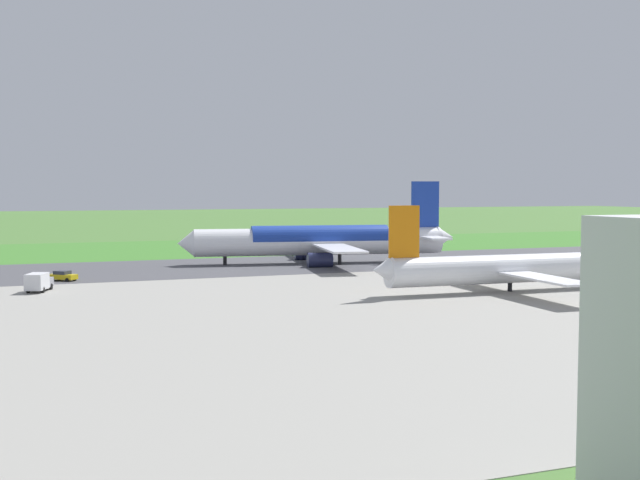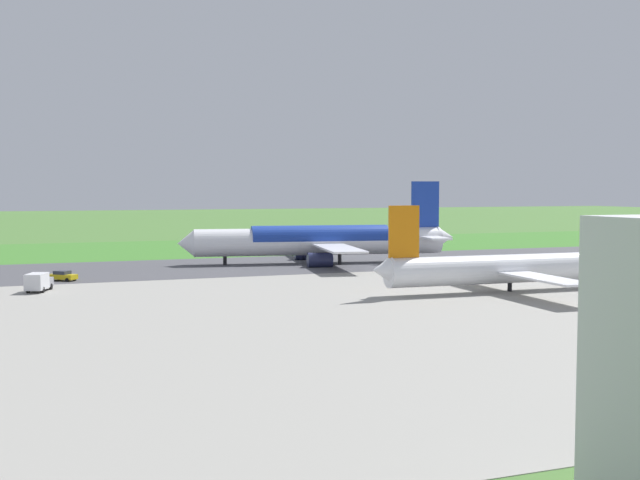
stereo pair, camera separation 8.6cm
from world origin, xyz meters
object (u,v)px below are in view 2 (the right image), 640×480
(airliner_main, at_px, (322,241))
(service_truck_baggage, at_px, (38,282))
(service_car_followme, at_px, (63,276))
(airliner_parked_mid, at_px, (509,268))
(no_stopping_sign, at_px, (314,243))
(traffic_cone_orange, at_px, (283,248))

(airliner_main, xyz_separation_m, service_truck_baggage, (51.45, 24.94, -2.95))
(airliner_main, relative_size, service_car_followme, 12.40)
(airliner_parked_mid, xyz_separation_m, service_truck_baggage, (61.28, -22.72, -1.91))
(airliner_parked_mid, bearing_deg, no_stopping_sign, -89.78)
(airliner_main, distance_m, traffic_cone_orange, 36.63)
(airliner_main, height_order, traffic_cone_orange, airliner_main)
(airliner_main, xyz_separation_m, service_car_followme, (47.82, 12.92, -3.51))
(no_stopping_sign, relative_size, traffic_cone_orange, 4.89)
(service_truck_baggage, distance_m, no_stopping_sign, 82.75)
(service_truck_baggage, relative_size, no_stopping_sign, 2.31)
(airliner_main, height_order, service_truck_baggage, airliner_main)
(airliner_parked_mid, height_order, service_car_followme, airliner_parked_mid)
(service_car_followme, distance_m, no_stopping_sign, 72.24)
(airliner_parked_mid, relative_size, service_truck_baggage, 6.67)
(service_truck_baggage, xyz_separation_m, service_car_followme, (-3.62, -12.02, -0.56))
(service_truck_baggage, height_order, traffic_cone_orange, service_truck_baggage)
(airliner_parked_mid, height_order, traffic_cone_orange, airliner_parked_mid)
(service_car_followme, bearing_deg, traffic_cone_orange, -136.39)
(airliner_parked_mid, bearing_deg, airliner_main, -78.34)
(service_truck_baggage, height_order, no_stopping_sign, no_stopping_sign)
(airliner_main, bearing_deg, service_truck_baggage, 25.86)
(no_stopping_sign, bearing_deg, service_truck_baggage, 42.54)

